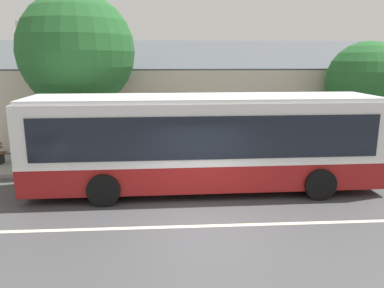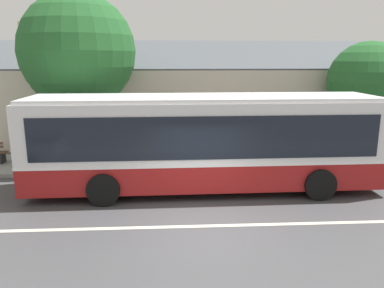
{
  "view_description": "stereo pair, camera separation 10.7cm",
  "coord_description": "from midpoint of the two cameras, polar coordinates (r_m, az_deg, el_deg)",
  "views": [
    {
      "loc": [
        -0.97,
        -9.13,
        4.35
      ],
      "look_at": [
        -0.16,
        3.06,
        1.54
      ],
      "focal_mm": 35.0,
      "sensor_mm": 36.0,
      "label": 1
    },
    {
      "loc": [
        -0.86,
        -9.14,
        4.35
      ],
      "look_at": [
        -0.16,
        3.06,
        1.54
      ],
      "focal_mm": 35.0,
      "sensor_mm": 36.0,
      "label": 2
    }
  ],
  "objects": [
    {
      "name": "street_tree_secondary",
      "position": [
        16.56,
        -17.25,
        12.84
      ],
      "size": [
        4.75,
        4.75,
        7.0
      ],
      "color": "#4C3828",
      "rests_on": "ground"
    },
    {
      "name": "transit_bus",
      "position": [
        12.38,
        2.09,
        0.59
      ],
      "size": [
        11.53,
        2.88,
        3.16
      ],
      "color": "maroon",
      "rests_on": "ground"
    },
    {
      "name": "street_tree_primary",
      "position": [
        18.48,
        25.34,
        8.55
      ],
      "size": [
        3.5,
        3.5,
        5.09
      ],
      "color": "#4C3828",
      "rests_on": "ground"
    },
    {
      "name": "bus_stop_sign",
      "position": [
        15.86,
        21.69,
        2.2
      ],
      "size": [
        0.36,
        0.07,
        2.4
      ],
      "color": "gray",
      "rests_on": "sidewalk_far"
    },
    {
      "name": "community_building",
      "position": [
        21.72,
        -4.08,
        6.75
      ],
      "size": [
        28.5,
        8.13,
        6.33
      ],
      "color": "beige",
      "rests_on": "ground"
    },
    {
      "name": "sidewalk_far",
      "position": [
        15.76,
        0.16,
        -2.78
      ],
      "size": [
        60.0,
        3.0,
        0.15
      ],
      "primitive_type": "cube",
      "color": "gray",
      "rests_on": "ground"
    },
    {
      "name": "ground_plane",
      "position": [
        10.16,
        2.24,
        -12.4
      ],
      "size": [
        300.0,
        300.0,
        0.0
      ],
      "primitive_type": "plane",
      "color": "#424244"
    },
    {
      "name": "lane_divider_stripe",
      "position": [
        10.16,
        2.24,
        -12.38
      ],
      "size": [
        60.0,
        0.16,
        0.01
      ],
      "primitive_type": "cube",
      "color": "beige",
      "rests_on": "ground"
    },
    {
      "name": "bench_down_street",
      "position": [
        15.65,
        -17.3,
        -1.65
      ],
      "size": [
        1.58,
        0.51,
        0.94
      ],
      "color": "brown",
      "rests_on": "sidewalk_far"
    }
  ]
}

